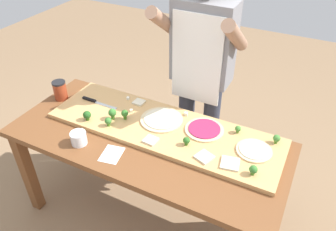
% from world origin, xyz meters
% --- Properties ---
extents(ground_plane, '(8.00, 8.00, 0.00)m').
position_xyz_m(ground_plane, '(0.00, 0.00, 0.00)').
color(ground_plane, '#896B4C').
extents(prep_table, '(1.73, 0.74, 0.75)m').
position_xyz_m(prep_table, '(0.00, 0.00, 0.65)').
color(prep_table, brown).
rests_on(prep_table, ground).
extents(cutting_board, '(1.49, 0.46, 0.03)m').
position_xyz_m(cutting_board, '(0.06, 0.11, 0.76)').
color(cutting_board, tan).
rests_on(cutting_board, prep_table).
extents(chefs_knife, '(0.28, 0.02, 0.02)m').
position_xyz_m(chefs_knife, '(-0.49, 0.14, 0.78)').
color(chefs_knife, '#B7BABF').
rests_on(chefs_knife, cutting_board).
extents(pizza_whole_beet_magenta, '(0.24, 0.24, 0.02)m').
position_xyz_m(pizza_whole_beet_magenta, '(0.30, 0.19, 0.78)').
color(pizza_whole_beet_magenta, beige).
rests_on(pizza_whole_beet_magenta, cutting_board).
extents(pizza_whole_cheese_artichoke, '(0.27, 0.27, 0.02)m').
position_xyz_m(pizza_whole_cheese_artichoke, '(0.02, 0.17, 0.78)').
color(pizza_whole_cheese_artichoke, beige).
rests_on(pizza_whole_cheese_artichoke, cutting_board).
extents(pizza_whole_white_garlic, '(0.20, 0.20, 0.02)m').
position_xyz_m(pizza_whole_white_garlic, '(0.62, 0.14, 0.78)').
color(pizza_whole_white_garlic, beige).
rests_on(pizza_whole_white_garlic, cutting_board).
extents(pizza_slice_far_right, '(0.07, 0.07, 0.01)m').
position_xyz_m(pizza_slice_far_right, '(-0.22, 0.27, 0.78)').
color(pizza_slice_far_right, beige).
rests_on(pizza_slice_far_right, cutting_board).
extents(pizza_slice_near_left, '(0.08, 0.08, 0.01)m').
position_xyz_m(pizza_slice_near_left, '(0.05, -0.04, 0.78)').
color(pizza_slice_near_left, beige).
rests_on(pizza_slice_near_left, cutting_board).
extents(pizza_slice_center, '(0.11, 0.11, 0.01)m').
position_xyz_m(pizza_slice_center, '(0.39, -0.03, 0.78)').
color(pizza_slice_center, beige).
rests_on(pizza_slice_center, cutting_board).
extents(pizza_slice_near_right, '(0.12, 0.12, 0.01)m').
position_xyz_m(pizza_slice_near_right, '(0.54, -0.02, 0.78)').
color(pizza_slice_near_right, beige).
rests_on(pizza_slice_near_right, cutting_board).
extents(broccoli_floret_center_right, '(0.05, 0.05, 0.06)m').
position_xyz_m(broccoli_floret_center_right, '(0.67, -0.04, 0.81)').
color(broccoli_floret_center_right, '#3F7220').
rests_on(broccoli_floret_center_right, cutting_board).
extents(broccoli_floret_back_left, '(0.04, 0.04, 0.06)m').
position_xyz_m(broccoli_floret_back_left, '(0.72, 0.27, 0.81)').
color(broccoli_floret_back_left, '#487A23').
rests_on(broccoli_floret_back_left, cutting_board).
extents(broccoli_floret_back_right, '(0.05, 0.05, 0.07)m').
position_xyz_m(broccoli_floret_back_right, '(-0.27, 0.04, 0.82)').
color(broccoli_floret_back_right, '#3F7220').
rests_on(broccoli_floret_back_right, cutting_board).
extents(broccoli_floret_back_mid, '(0.04, 0.04, 0.05)m').
position_xyz_m(broccoli_floret_back_mid, '(0.26, 0.02, 0.81)').
color(broccoli_floret_back_mid, '#366618').
rests_on(broccoli_floret_back_mid, cutting_board).
extents(broccoli_floret_front_mid, '(0.04, 0.04, 0.06)m').
position_xyz_m(broccoli_floret_front_mid, '(-0.25, -0.04, 0.81)').
color(broccoli_floret_front_mid, '#3F7220').
rests_on(broccoli_floret_front_mid, cutting_board).
extents(broccoli_floret_front_right, '(0.04, 0.04, 0.05)m').
position_xyz_m(broccoli_floret_front_right, '(0.49, 0.26, 0.81)').
color(broccoli_floret_front_right, '#487A23').
rests_on(broccoli_floret_front_right, cutting_board).
extents(broccoli_floret_front_left, '(0.05, 0.05, 0.07)m').
position_xyz_m(broccoli_floret_front_left, '(-0.41, -0.05, 0.81)').
color(broccoli_floret_front_left, '#2C5915').
rests_on(broccoli_floret_front_left, cutting_board).
extents(broccoli_floret_center_left, '(0.05, 0.05, 0.07)m').
position_xyz_m(broccoli_floret_center_left, '(-0.20, 0.07, 0.82)').
color(broccoli_floret_center_left, '#366618').
rests_on(broccoli_floret_center_left, cutting_board).
extents(cheese_crumble_a, '(0.02, 0.02, 0.02)m').
position_xyz_m(cheese_crumble_a, '(0.13, 0.29, 0.79)').
color(cheese_crumble_a, silver).
rests_on(cheese_crumble_a, cutting_board).
extents(cheese_crumble_b, '(0.02, 0.02, 0.02)m').
position_xyz_m(cheese_crumble_b, '(-0.31, 0.27, 0.79)').
color(cheese_crumble_b, white).
rests_on(cheese_crumble_b, cutting_board).
extents(cheese_crumble_c, '(0.02, 0.02, 0.02)m').
position_xyz_m(cheese_crumble_c, '(-0.21, 0.16, 0.78)').
color(cheese_crumble_c, silver).
rests_on(cheese_crumble_c, cutting_board).
extents(flour_cup, '(0.09, 0.09, 0.08)m').
position_xyz_m(flour_cup, '(-0.33, -0.23, 0.78)').
color(flour_cup, white).
rests_on(flour_cup, prep_table).
extents(sauce_jar, '(0.09, 0.09, 0.14)m').
position_xyz_m(sauce_jar, '(-0.76, 0.10, 0.82)').
color(sauce_jar, '#99381E').
rests_on(sauce_jar, prep_table).
extents(recipe_note, '(0.14, 0.16, 0.00)m').
position_xyz_m(recipe_note, '(-0.10, -0.22, 0.75)').
color(recipe_note, white).
rests_on(recipe_note, prep_table).
extents(cook_center, '(0.54, 0.39, 1.67)m').
position_xyz_m(cook_center, '(0.12, 0.56, 1.00)').
color(cook_center, '#333847').
rests_on(cook_center, ground).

